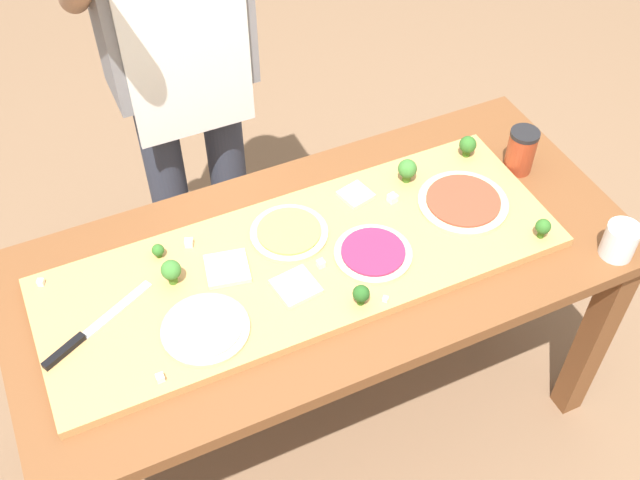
{
  "coord_description": "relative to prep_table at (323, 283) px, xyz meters",
  "views": [
    {
      "loc": [
        -0.54,
        -1.15,
        2.2
      ],
      "look_at": [
        -0.01,
        -0.01,
        0.83
      ],
      "focal_mm": 42.94,
      "sensor_mm": 36.0,
      "label": 1
    }
  ],
  "objects": [
    {
      "name": "flour_cup",
      "position": [
        0.67,
        -0.3,
        0.15
      ],
      "size": [
        0.08,
        0.08,
        0.09
      ],
      "color": "white",
      "rests_on": "prep_table"
    },
    {
      "name": "cutting_board",
      "position": [
        -0.06,
        -0.01,
        0.12
      ],
      "size": [
        1.3,
        0.45,
        0.03
      ],
      "primitive_type": "cube",
      "color": "tan",
      "rests_on": "prep_table"
    },
    {
      "name": "pizza_slice_near_right",
      "position": [
        -0.11,
        -0.09,
        0.14
      ],
      "size": [
        0.11,
        0.11,
        0.01
      ],
      "primitive_type": "cube",
      "rotation": [
        0.0,
        0.0,
        0.13
      ],
      "color": "beige",
      "rests_on": "cutting_board"
    },
    {
      "name": "broccoli_floret_front_right",
      "position": [
        0.51,
        0.15,
        0.17
      ],
      "size": [
        0.05,
        0.05,
        0.06
      ],
      "color": "#366618",
      "rests_on": "cutting_board"
    },
    {
      "name": "pizza_whole_pesto_green",
      "position": [
        -0.06,
        0.08,
        0.14
      ],
      "size": [
        0.2,
        0.2,
        0.02
      ],
      "color": "beige",
      "rests_on": "cutting_board"
    },
    {
      "name": "cheese_crumble_a",
      "position": [
        -0.3,
        0.15,
        0.14
      ],
      "size": [
        0.03,
        0.03,
        0.02
      ],
      "primitive_type": "cube",
      "rotation": [
        0.0,
        0.0,
        1.18
      ],
      "color": "white",
      "rests_on": "cutting_board"
    },
    {
      "name": "broccoli_floret_center_right",
      "position": [
        0.52,
        -0.19,
        0.17
      ],
      "size": [
        0.04,
        0.04,
        0.06
      ],
      "color": "#366618",
      "rests_on": "cutting_board"
    },
    {
      "name": "broccoli_floret_back_right",
      "position": [
        -0.38,
        0.15,
        0.15
      ],
      "size": [
        0.03,
        0.03,
        0.04
      ],
      "color": "#366618",
      "rests_on": "cutting_board"
    },
    {
      "name": "broccoli_floret_front_mid",
      "position": [
        0.01,
        -0.19,
        0.17
      ],
      "size": [
        0.04,
        0.04,
        0.06
      ],
      "color": "#2C5915",
      "rests_on": "cutting_board"
    },
    {
      "name": "cheese_crumble_f",
      "position": [
        -0.48,
        -0.2,
        0.14
      ],
      "size": [
        0.02,
        0.02,
        0.02
      ],
      "primitive_type": "cube",
      "rotation": [
        0.0,
        0.0,
        0.01
      ],
      "color": "white",
      "rests_on": "cutting_board"
    },
    {
      "name": "pizza_whole_cheese_artichoke",
      "position": [
        -0.35,
        -0.11,
        0.14
      ],
      "size": [
        0.2,
        0.2,
        0.02
      ],
      "color": "beige",
      "rests_on": "cutting_board"
    },
    {
      "name": "sauce_jar",
      "position": [
        0.63,
        0.07,
        0.17
      ],
      "size": [
        0.08,
        0.08,
        0.13
      ],
      "color": "#99381E",
      "rests_on": "prep_table"
    },
    {
      "name": "pizza_slice_far_left",
      "position": [
        -0.24,
        0.04,
        0.14
      ],
      "size": [
        0.12,
        0.12,
        0.01
      ],
      "primitive_type": "cube",
      "rotation": [
        0.0,
        0.0,
        -0.2
      ],
      "color": "beige",
      "rests_on": "cutting_board"
    },
    {
      "name": "pizza_whole_beet_magenta",
      "position": [
        0.1,
        -0.07,
        0.14
      ],
      "size": [
        0.19,
        0.19,
        0.02
      ],
      "color": "beige",
      "rests_on": "cutting_board"
    },
    {
      "name": "cheese_crumble_e",
      "position": [
        0.06,
        -0.21,
        0.14
      ],
      "size": [
        0.02,
        0.02,
        0.01
      ],
      "primitive_type": "cube",
      "rotation": [
        0.0,
        0.0,
        0.78
      ],
      "color": "white",
      "rests_on": "cutting_board"
    },
    {
      "name": "pizza_whole_tomato_red",
      "position": [
        0.4,
        -0.01,
        0.14
      ],
      "size": [
        0.24,
        0.24,
        0.02
      ],
      "color": "beige",
      "rests_on": "cutting_board"
    },
    {
      "name": "cook_center",
      "position": [
        -0.14,
        0.65,
        0.35
      ],
      "size": [
        0.54,
        0.39,
        1.67
      ],
      "color": "#333847",
      "rests_on": "ground"
    },
    {
      "name": "cheese_crumble_c",
      "position": [
        -0.03,
        -0.05,
        0.14
      ],
      "size": [
        0.02,
        0.02,
        0.02
      ],
      "primitive_type": "cube",
      "rotation": [
        0.0,
        0.0,
        0.11
      ],
      "color": "white",
      "rests_on": "cutting_board"
    },
    {
      "name": "cheese_crumble_b",
      "position": [
        -0.66,
        0.18,
        0.14
      ],
      "size": [
        0.02,
        0.02,
        0.01
      ],
      "primitive_type": "cube",
      "rotation": [
        0.0,
        0.0,
        1.16
      ],
      "color": "white",
      "rests_on": "cutting_board"
    },
    {
      "name": "ground_plane",
      "position": [
        0.0,
        0.0,
        -0.65
      ],
      "size": [
        8.0,
        8.0,
        0.0
      ],
      "primitive_type": "plane",
      "color": "brown"
    },
    {
      "name": "cheese_crumble_d",
      "position": [
        0.24,
        0.08,
        0.14
      ],
      "size": [
        0.03,
        0.03,
        0.02
      ],
      "primitive_type": "cube",
      "rotation": [
        0.0,
        0.0,
        0.2
      ],
      "color": "white",
      "rests_on": "cutting_board"
    },
    {
      "name": "broccoli_floret_back_left",
      "position": [
        0.31,
        0.13,
        0.17
      ],
      "size": [
        0.05,
        0.05,
        0.07
      ],
      "color": "#3F7220",
      "rests_on": "cutting_board"
    },
    {
      "name": "broccoli_floret_front_left",
      "position": [
        -0.37,
        0.06,
        0.17
      ],
      "size": [
        0.05,
        0.05,
        0.07
      ],
      "color": "#3F7220",
      "rests_on": "cutting_board"
    },
    {
      "name": "chefs_knife",
      "position": [
        -0.6,
        -0.02,
        0.14
      ],
      "size": [
        0.28,
        0.16,
        0.02
      ],
      "color": "#B7BABF",
      "rests_on": "cutting_board"
    },
    {
      "name": "pizza_slice_near_left",
      "position": [
        0.16,
        0.14,
        0.14
      ],
      "size": [
        0.09,
        0.09,
        0.01
      ],
      "primitive_type": "cube",
      "rotation": [
        0.0,
        0.0,
        0.24
      ],
      "color": "beige",
      "rests_on": "cutting_board"
    },
    {
      "name": "prep_table",
      "position": [
        0.0,
        0.0,
        0.0
      ],
      "size": [
        1.59,
        0.73,
        0.75
      ],
      "color": "brown",
      "rests_on": "ground"
    }
  ]
}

